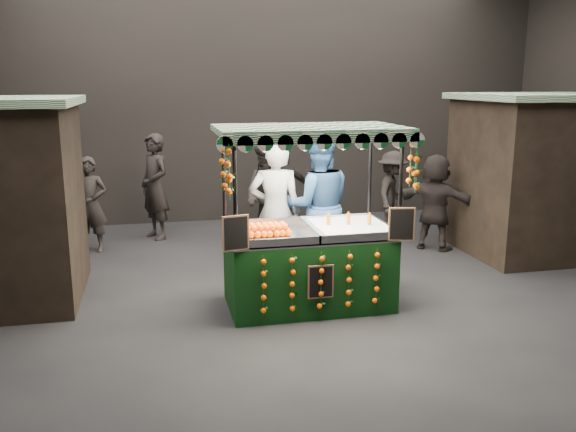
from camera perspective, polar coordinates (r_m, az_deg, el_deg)
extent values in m
plane|color=black|center=(7.96, 2.80, -8.01)|extent=(12.00, 12.00, 0.00)
cube|color=black|center=(12.35, -3.34, 11.20)|extent=(12.00, 0.10, 5.00)
cube|color=black|center=(10.90, 23.59, 3.37)|extent=(2.80, 2.00, 2.50)
cube|color=#135928|center=(10.79, 24.20, 10.19)|extent=(3.00, 2.20, 0.10)
cube|color=black|center=(7.70, 1.91, -5.14)|extent=(2.01, 1.10, 0.91)
cube|color=silver|center=(7.57, 1.93, -1.70)|extent=(2.01, 1.10, 0.04)
cylinder|color=black|center=(6.85, -4.91, -1.86)|extent=(0.05, 0.05, 2.19)
cylinder|color=black|center=(7.35, 10.37, -1.00)|extent=(0.05, 0.05, 2.19)
cylinder|color=black|center=(7.85, -5.95, 0.00)|extent=(0.05, 0.05, 2.19)
cylinder|color=black|center=(8.30, 7.59, 0.65)|extent=(0.05, 0.05, 2.19)
cube|color=#135928|center=(7.35, 2.01, 8.15)|extent=(2.24, 1.33, 0.07)
cube|color=silver|center=(7.70, 5.89, -1.08)|extent=(0.90, 0.99, 0.07)
cube|color=black|center=(6.78, -4.93, -1.61)|extent=(0.31, 0.09, 0.40)
cube|color=black|center=(7.30, 10.62, -0.75)|extent=(0.31, 0.09, 0.40)
cube|color=black|center=(7.15, 3.09, -6.18)|extent=(0.31, 0.02, 0.40)
imported|color=gray|center=(8.51, -1.20, 0.38)|extent=(0.80, 0.60, 2.00)
imported|color=navy|center=(8.66, 2.80, 0.94)|extent=(1.10, 0.89, 2.10)
imported|color=#2A2622|center=(10.58, -18.08, 1.04)|extent=(0.66, 0.52, 1.59)
imported|color=black|center=(10.23, -1.92, 1.83)|extent=(1.07, 1.09, 1.78)
imported|color=#2C2824|center=(11.17, -0.35, 2.37)|extent=(0.97, 0.42, 1.63)
imported|color=black|center=(11.22, 9.77, 2.06)|extent=(1.06, 1.16, 1.56)
imported|color=#282521|center=(11.32, -24.30, 1.71)|extent=(1.03, 0.95, 1.76)
imported|color=#2C2524|center=(10.46, 13.67, 1.28)|extent=(1.43, 1.38, 1.62)
imported|color=black|center=(11.11, -12.39, 2.71)|extent=(0.74, 0.82, 1.89)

